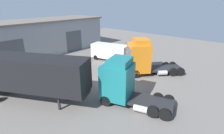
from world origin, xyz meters
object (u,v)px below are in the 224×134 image
object	(u,v)px
container_trailer_green	(29,74)
delivery_van_white	(111,52)
gravel_pile	(125,46)
tractor_unit_orange	(143,58)
tractor_unit_teal	(122,82)

from	to	relation	value
container_trailer_green	delivery_van_white	world-z (taller)	container_trailer_green
container_trailer_green	gravel_pile	xyz separation A→B (m)	(19.51, 4.61, -1.86)
tractor_unit_orange	gravel_pile	world-z (taller)	tractor_unit_orange
tractor_unit_orange	tractor_unit_teal	world-z (taller)	tractor_unit_orange
container_trailer_green	tractor_unit_teal	size ratio (longest dim) A/B	1.59
tractor_unit_orange	gravel_pile	bearing A→B (deg)	-90.44
container_trailer_green	delivery_van_white	xyz separation A→B (m)	(13.25, 2.52, -1.30)
tractor_unit_orange	delivery_van_white	distance (m)	6.71
delivery_van_white	tractor_unit_teal	xyz separation A→B (m)	(-8.17, -8.64, 0.60)
container_trailer_green	tractor_unit_teal	xyz separation A→B (m)	(5.08, -6.12, -0.71)
delivery_van_white	tractor_unit_teal	bearing A→B (deg)	-57.00
container_trailer_green	tractor_unit_teal	distance (m)	7.98
tractor_unit_orange	container_trailer_green	size ratio (longest dim) A/B	0.65
gravel_pile	tractor_unit_teal	bearing A→B (deg)	-143.37
container_trailer_green	gravel_pile	bearing A→B (deg)	74.41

